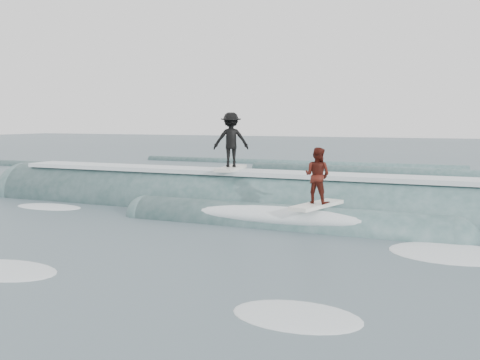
% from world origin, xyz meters
% --- Properties ---
extents(ground, '(160.00, 160.00, 0.00)m').
position_xyz_m(ground, '(0.00, 0.00, 0.00)').
color(ground, '#41545F').
rests_on(ground, ground).
extents(breaking_wave, '(21.88, 4.02, 2.48)m').
position_xyz_m(breaking_wave, '(0.26, 3.96, 0.04)').
color(breaking_wave, '#325554').
rests_on(breaking_wave, ground).
extents(surfer_black, '(1.34, 2.05, 1.90)m').
position_xyz_m(surfer_black, '(-0.75, 4.28, 2.24)').
color(surfer_black, silver).
rests_on(surfer_black, ground).
extents(surfer_red, '(1.07, 2.07, 1.62)m').
position_xyz_m(surfer_red, '(2.79, 2.08, 1.36)').
color(surfer_red, white).
rests_on(surfer_red, ground).
extents(whitewater, '(15.27, 7.97, 0.10)m').
position_xyz_m(whitewater, '(0.89, -1.41, 0.00)').
color(whitewater, white).
rests_on(whitewater, ground).
extents(far_swells, '(39.29, 8.65, 0.80)m').
position_xyz_m(far_swells, '(-2.47, 17.65, 0.00)').
color(far_swells, '#325554').
rests_on(far_swells, ground).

